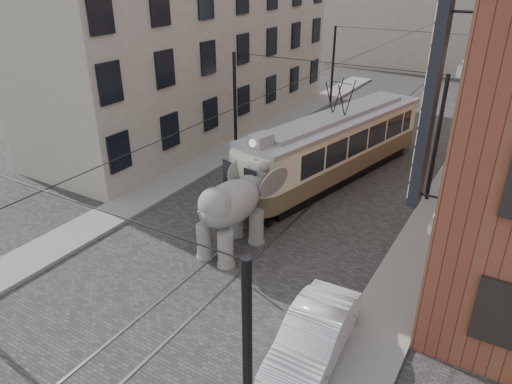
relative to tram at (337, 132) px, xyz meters
The scene contains 9 objects.
ground 6.80m from the tram, 93.35° to the right, with size 120.00×120.00×0.00m, color #3E3B39.
tram_rails 6.79m from the tram, 93.35° to the right, with size 1.54×80.00×0.02m, color slate, non-canonical shape.
sidewalk_right 8.80m from the tram, 48.19° to the right, with size 2.00×60.00×0.15m, color slate.
sidewalk_left 9.64m from the tram, 137.49° to the right, with size 2.00×60.00×0.15m, color slate.
stucco_building 12.21m from the tram, 161.95° to the left, with size 7.00×24.00×10.00m, color gray.
catenary 1.49m from the tram, 113.69° to the right, with size 11.00×30.20×6.00m, color black, non-canonical shape.
tram is the anchor object (origin of this frame).
elephant 8.64m from the tram, 95.21° to the right, with size 2.84×5.16×3.16m, color slate, non-canonical shape.
parked_car 12.93m from the tram, 70.27° to the right, with size 1.56×4.44×1.46m, color #AEAEB3.
Camera 1 is at (8.45, -15.11, 10.08)m, focal length 32.76 mm.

